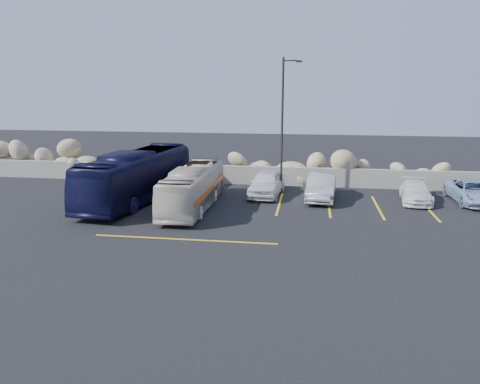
# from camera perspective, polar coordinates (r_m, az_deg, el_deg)

# --- Properties ---
(ground) EXTENTS (90.00, 90.00, 0.00)m
(ground) POSITION_cam_1_polar(r_m,az_deg,el_deg) (19.78, -4.14, -6.12)
(ground) COLOR black
(ground) RESTS_ON ground
(seawall) EXTENTS (60.00, 0.40, 1.20)m
(seawall) POSITION_cam_1_polar(r_m,az_deg,el_deg) (31.07, 0.71, 2.08)
(seawall) COLOR gray
(seawall) RESTS_ON ground
(riprap_pile) EXTENTS (54.00, 2.80, 2.60)m
(riprap_pile) POSITION_cam_1_polar(r_m,az_deg,el_deg) (32.12, 1.01, 3.71)
(riprap_pile) COLOR #938160
(riprap_pile) RESTS_ON ground
(parking_lines) EXTENTS (18.16, 9.36, 0.01)m
(parking_lines) POSITION_cam_1_polar(r_m,az_deg,el_deg) (24.65, 9.36, -2.39)
(parking_lines) COLOR yellow
(parking_lines) RESTS_ON ground
(lamppost) EXTENTS (1.14, 0.18, 8.00)m
(lamppost) POSITION_cam_1_polar(r_m,az_deg,el_deg) (27.86, 5.27, 8.45)
(lamppost) COLOR #2E2B29
(lamppost) RESTS_ON ground
(vintage_bus) EXTENTS (1.95, 8.01, 2.23)m
(vintage_bus) POSITION_cam_1_polar(r_m,az_deg,el_deg) (24.95, -5.73, 0.52)
(vintage_bus) COLOR beige
(vintage_bus) RESTS_ON ground
(tour_coach) EXTENTS (3.52, 10.46, 2.86)m
(tour_coach) POSITION_cam_1_polar(r_m,az_deg,el_deg) (27.08, -12.42, 1.94)
(tour_coach) COLOR black
(tour_coach) RESTS_ON ground
(car_a) EXTENTS (2.11, 4.46, 1.47)m
(car_a) POSITION_cam_1_polar(r_m,az_deg,el_deg) (27.82, 3.26, 1.06)
(car_a) COLOR white
(car_a) RESTS_ON ground
(car_b) EXTENTS (1.87, 4.52, 1.45)m
(car_b) POSITION_cam_1_polar(r_m,az_deg,el_deg) (27.24, 9.89, 0.62)
(car_b) COLOR #A5A6AA
(car_b) RESTS_ON ground
(car_c) EXTENTS (1.98, 4.06, 1.14)m
(car_c) POSITION_cam_1_polar(r_m,az_deg,el_deg) (28.12, 20.64, 0.02)
(car_c) COLOR white
(car_c) RESTS_ON ground
(car_d) EXTENTS (2.24, 4.58, 1.25)m
(car_d) POSITION_cam_1_polar(r_m,az_deg,el_deg) (29.09, 26.53, 0.01)
(car_d) COLOR #90A7CC
(car_d) RESTS_ON ground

